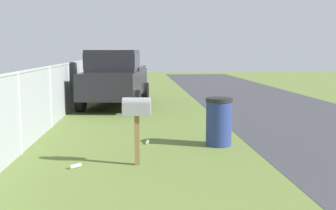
{
  "coord_description": "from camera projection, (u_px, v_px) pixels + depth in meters",
  "views": [
    {
      "loc": [
        -0.44,
        0.69,
        2.07
      ],
      "look_at": [
        6.09,
        0.22,
        1.21
      ],
      "focal_mm": 44.29,
      "sensor_mm": 36.0,
      "label": 1
    }
  ],
  "objects": [
    {
      "name": "litter_bottle_far_scatter",
      "position": [
        75.0,
        166.0,
        7.34
      ],
      "size": [
        0.2,
        0.21,
        0.07
      ],
      "primitive_type": "cylinder",
      "rotation": [
        0.0,
        1.57,
        2.31
      ],
      "color": "#B2D8BF",
      "rests_on": "ground"
    },
    {
      "name": "trash_bin",
      "position": [
        219.0,
        122.0,
        9.04
      ],
      "size": [
        0.59,
        0.59,
        1.05
      ],
      "color": "navy",
      "rests_on": "ground"
    },
    {
      "name": "pickup_truck",
      "position": [
        115.0,
        77.0,
        15.32
      ],
      "size": [
        5.08,
        2.59,
        2.09
      ],
      "rotation": [
        0.0,
        0.0,
        3.03
      ],
      "color": "black",
      "rests_on": "ground"
    },
    {
      "name": "fence_section",
      "position": [
        37.0,
        101.0,
        9.65
      ],
      "size": [
        20.63,
        0.07,
        1.67
      ],
      "color": "#9EA3A8",
      "rests_on": "ground"
    },
    {
      "name": "litter_bottle_midfield_a",
      "position": [
        147.0,
        142.0,
        9.28
      ],
      "size": [
        0.23,
        0.09,
        0.07
      ],
      "primitive_type": "cylinder",
      "rotation": [
        0.0,
        1.57,
        3.03
      ],
      "color": "#B2D8BF",
      "rests_on": "ground"
    },
    {
      "name": "mailbox",
      "position": [
        137.0,
        111.0,
        7.43
      ],
      "size": [
        0.25,
        0.52,
        1.24
      ],
      "rotation": [
        0.0,
        0.0,
        -0.1
      ],
      "color": "brown",
      "rests_on": "ground"
    }
  ]
}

